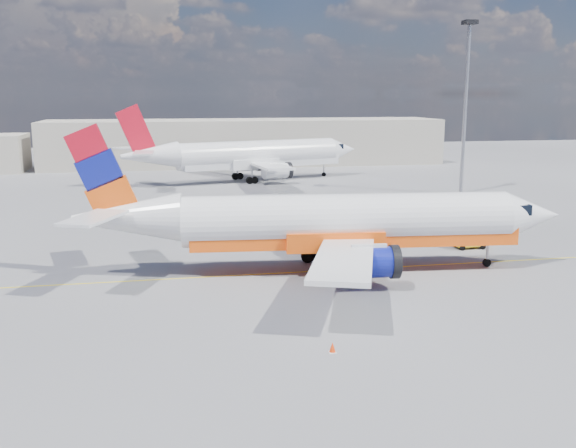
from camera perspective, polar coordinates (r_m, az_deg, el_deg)
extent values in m
plane|color=#5B5B5F|center=(43.28, 2.38, -5.33)|extent=(240.00, 240.00, 0.00)
cube|color=yellow|center=(46.08, 1.51, -4.26)|extent=(70.00, 0.15, 0.01)
cube|color=beige|center=(116.53, -3.79, 7.28)|extent=(70.00, 14.00, 8.00)
cylinder|color=white|center=(45.72, 5.26, 0.45)|extent=(23.45, 5.65, 3.59)
cone|color=white|center=(50.18, 20.82, 0.73)|extent=(4.53, 3.95, 3.59)
cone|color=white|center=(45.28, -14.11, 0.52)|extent=(7.66, 4.05, 3.41)
cube|color=black|center=(49.44, 19.34, 1.37)|extent=(2.00, 2.58, 0.74)
cube|color=#FF5710|center=(46.07, 5.87, -1.02)|extent=(23.39, 5.02, 1.27)
cube|color=white|center=(52.79, 2.01, 0.94)|extent=(5.29, 13.04, 0.85)
cube|color=white|center=(38.55, 5.02, -3.07)|extent=(7.34, 13.07, 0.85)
cylinder|color=navy|center=(50.77, 4.77, -0.68)|extent=(3.96, 2.34, 2.01)
cylinder|color=navy|center=(41.73, 7.17, -3.41)|extent=(3.96, 2.34, 2.01)
cylinder|color=black|center=(51.11, 6.63, -0.63)|extent=(0.72, 2.25, 2.22)
cylinder|color=black|center=(42.14, 9.41, -3.33)|extent=(0.72, 2.25, 2.22)
cube|color=#FF5710|center=(45.05, -16.30, 4.50)|extent=(4.96, 0.76, 6.59)
cube|color=white|center=(48.69, -15.44, 2.02)|extent=(3.44, 5.66, 0.19)
cube|color=white|center=(42.15, -16.92, 0.52)|extent=(4.21, 5.76, 0.19)
cylinder|color=#9D9DA5|center=(49.35, 17.33, -2.15)|extent=(0.21, 0.21, 2.22)
cylinder|color=black|center=(49.59, 17.25, -3.30)|extent=(0.61, 0.31, 0.59)
cylinder|color=black|center=(48.54, 2.16, -2.88)|extent=(0.98, 0.48, 0.95)
cylinder|color=black|center=(43.70, 3.09, -4.52)|extent=(0.98, 0.48, 0.95)
cylinder|color=white|center=(94.03, -2.66, 6.28)|extent=(24.50, 10.41, 3.77)
cone|color=white|center=(100.85, 4.87, 6.61)|extent=(5.31, 4.86, 3.77)
cone|color=white|center=(88.57, -12.22, 5.97)|extent=(8.46, 5.60, 3.58)
cube|color=black|center=(99.99, 4.11, 6.93)|extent=(2.52, 2.98, 0.78)
cube|color=white|center=(94.39, -2.34, 5.53)|extent=(24.32, 9.77, 1.33)
cube|color=white|center=(100.59, -5.37, 6.02)|extent=(9.76, 13.30, 0.89)
cube|color=white|center=(86.43, -1.51, 5.17)|extent=(4.04, 13.44, 0.89)
cylinder|color=white|center=(99.00, -3.56, 5.34)|extent=(4.42, 3.14, 2.11)
cylinder|color=white|center=(89.99, -1.00, 4.75)|extent=(4.42, 3.14, 2.11)
cylinder|color=black|center=(99.72, -2.62, 5.40)|extent=(1.18, 2.39, 2.33)
cylinder|color=black|center=(90.78, 0.01, 4.81)|extent=(1.18, 2.39, 2.33)
cube|color=red|center=(87.91, -13.38, 8.09)|extent=(5.10, 1.77, 6.93)
cube|color=white|center=(91.54, -13.84, 6.52)|extent=(5.13, 5.96, 0.20)
cube|color=white|center=(84.67, -12.71, 6.19)|extent=(2.62, 5.63, 0.20)
cylinder|color=#9D9DA5|center=(99.39, 3.21, 5.05)|extent=(0.25, 0.25, 2.33)
cylinder|color=black|center=(99.51, 3.20, 4.43)|extent=(0.67, 0.43, 0.62)
cylinder|color=black|center=(95.96, -4.51, 4.27)|extent=(1.08, 0.68, 1.00)
cylinder|color=black|center=(91.10, -3.21, 3.90)|extent=(1.08, 0.68, 1.00)
cylinder|color=black|center=(55.17, 14.61, -1.75)|extent=(0.46, 0.20, 0.46)
cylinder|color=black|center=(54.06, 15.23, -2.06)|extent=(0.46, 0.20, 0.46)
cylinder|color=black|center=(56.02, 16.28, -1.64)|extent=(0.46, 0.20, 0.46)
cylinder|color=black|center=(54.93, 16.93, -1.94)|extent=(0.46, 0.20, 0.46)
cube|color=yellow|center=(54.94, 15.79, -1.38)|extent=(2.43, 1.36, 0.92)
cube|color=black|center=(54.57, 15.41, -0.65)|extent=(1.14, 1.14, 0.55)
cube|color=white|center=(32.32, 3.97, -11.29)|extent=(0.37, 0.37, 0.04)
cone|color=#F83909|center=(32.22, 3.97, -10.86)|extent=(0.32, 0.32, 0.48)
cylinder|color=#9D9DA5|center=(84.05, 15.46, 9.62)|extent=(0.46, 0.46, 20.72)
cube|color=black|center=(84.45, 15.86, 16.87)|extent=(1.55, 1.55, 0.52)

